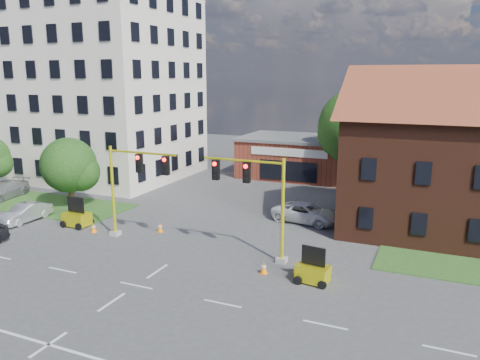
{
  "coord_description": "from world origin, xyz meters",
  "views": [
    {
      "loc": [
        13.96,
        -18.63,
        10.69
      ],
      "look_at": [
        1.6,
        10.0,
        3.75
      ],
      "focal_mm": 35.0,
      "sensor_mm": 36.0,
      "label": 1
    }
  ],
  "objects": [
    {
      "name": "cone_c",
      "position": [
        5.59,
        4.07,
        0.34
      ],
      "size": [
        0.4,
        0.4,
        0.7
      ],
      "color": "orange",
      "rests_on": "ground"
    },
    {
      "name": "pickup_white",
      "position": [
        5.23,
        14.12,
        0.71
      ],
      "size": [
        5.4,
        3.06,
        1.42
      ],
      "primitive_type": "imported",
      "rotation": [
        0.0,
        0.0,
        1.43
      ],
      "color": "white",
      "rests_on": "ground"
    },
    {
      "name": "tree_large",
      "position": [
        6.88,
        27.08,
        5.66
      ],
      "size": [
        7.84,
        7.47,
        9.65
      ],
      "color": "#382514",
      "rests_on": "ground"
    },
    {
      "name": "sedan_silver_rear",
      "position": [
        -21.35,
        10.07,
        0.76
      ],
      "size": [
        3.01,
        5.53,
        1.52
      ],
      "primitive_type": "imported",
      "rotation": [
        0.0,
        0.0,
        0.17
      ],
      "color": "#A4A6AB",
      "rests_on": "ground"
    },
    {
      "name": "lane_markings",
      "position": [
        0.0,
        -3.0,
        0.01
      ],
      "size": [
        60.0,
        36.0,
        0.01
      ],
      "primitive_type": null,
      "color": "silver",
      "rests_on": "ground"
    },
    {
      "name": "tree_nw_front",
      "position": [
        -13.77,
        10.58,
        3.38
      ],
      "size": [
        4.77,
        4.54,
        5.8
      ],
      "color": "#382514",
      "rests_on": "ground"
    },
    {
      "name": "brick_shop",
      "position": [
        0.0,
        29.98,
        2.16
      ],
      "size": [
        12.4,
        8.4,
        4.3
      ],
      "color": "maroon",
      "rests_on": "ground"
    },
    {
      "name": "office_block",
      "position": [
        -20.0,
        21.9,
        10.31
      ],
      "size": [
        18.4,
        15.4,
        20.6
      ],
      "color": "silver",
      "rests_on": "ground"
    },
    {
      "name": "trailer_west",
      "position": [
        -9.83,
        6.53,
        0.65
      ],
      "size": [
        1.84,
        1.24,
        2.08
      ],
      "rotation": [
        0.0,
        0.0,
        -0.01
      ],
      "color": "yellow",
      "rests_on": "ground"
    },
    {
      "name": "signal_mast_west",
      "position": [
        -4.36,
        6.0,
        3.92
      ],
      "size": [
        5.3,
        0.6,
        6.2
      ],
      "color": "gray",
      "rests_on": "ground"
    },
    {
      "name": "trailer_east",
      "position": [
        8.37,
        4.05,
        0.6
      ],
      "size": [
        1.8,
        1.31,
        1.91
      ],
      "rotation": [
        0.0,
        0.0,
        -0.12
      ],
      "color": "yellow",
      "rests_on": "ground"
    },
    {
      "name": "grass_verge_nw",
      "position": [
        -20.0,
        10.0,
        0.04
      ],
      "size": [
        22.0,
        6.0,
        0.08
      ],
      "primitive_type": "cube",
      "color": "#24511E",
      "rests_on": "ground"
    },
    {
      "name": "signal_mast_east",
      "position": [
        4.36,
        6.0,
        3.92
      ],
      "size": [
        5.3,
        0.6,
        6.2
      ],
      "color": "gray",
      "rests_on": "ground"
    },
    {
      "name": "cone_a",
      "position": [
        -7.81,
        5.92,
        0.34
      ],
      "size": [
        0.4,
        0.4,
        0.7
      ],
      "color": "orange",
      "rests_on": "ground"
    },
    {
      "name": "sedan_silver_front",
      "position": [
        -14.19,
        5.89,
        0.68
      ],
      "size": [
        1.43,
        4.1,
        1.35
      ],
      "primitive_type": "imported",
      "rotation": [
        0.0,
        0.0,
        0.0
      ],
      "color": "#A4A6AB",
      "rests_on": "ground"
    },
    {
      "name": "cone_d",
      "position": [
        7.22,
        4.96,
        0.34
      ],
      "size": [
        0.4,
        0.4,
        0.7
      ],
      "color": "orange",
      "rests_on": "ground"
    },
    {
      "name": "ground",
      "position": [
        0.0,
        0.0,
        0.0
      ],
      "size": [
        120.0,
        120.0,
        0.0
      ],
      "primitive_type": "plane",
      "color": "#434446",
      "rests_on": "ground"
    },
    {
      "name": "cone_b",
      "position": [
        -3.57,
        7.83,
        0.34
      ],
      "size": [
        0.4,
        0.4,
        0.7
      ],
      "color": "orange",
      "rests_on": "ground"
    }
  ]
}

